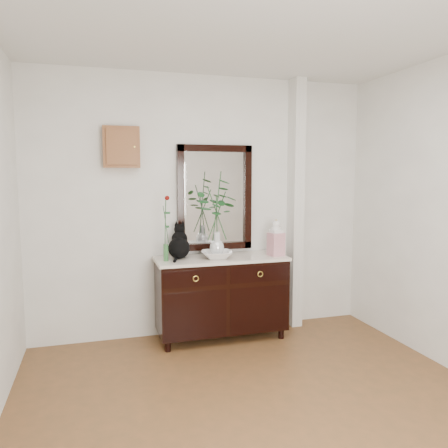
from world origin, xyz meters
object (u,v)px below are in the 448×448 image
object	(u,v)px
ginger_jar	(276,237)
cat	(179,241)
sideboard	(221,293)
lotus_bowl	(217,255)

from	to	relation	value
ginger_jar	cat	bearing A→B (deg)	172.25
sideboard	ginger_jar	xyz separation A→B (m)	(0.57, -0.07, 0.57)
lotus_bowl	ginger_jar	size ratio (longest dim) A/B	0.82
cat	sideboard	bearing A→B (deg)	8.59
cat	lotus_bowl	world-z (taller)	cat
cat	ginger_jar	bearing A→B (deg)	9.65
lotus_bowl	cat	bearing A→B (deg)	161.28
sideboard	cat	distance (m)	0.70
sideboard	cat	xyz separation A→B (m)	(-0.42, 0.07, 0.55)
lotus_bowl	ginger_jar	xyz separation A→B (m)	(0.63, -0.01, 0.15)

